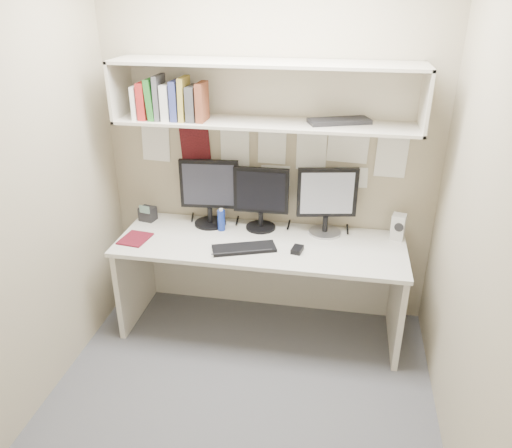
% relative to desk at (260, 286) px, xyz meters
% --- Properties ---
extents(floor, '(2.40, 2.00, 0.01)m').
position_rel_desk_xyz_m(floor, '(0.00, -0.65, -0.37)').
color(floor, '#4C4D52').
rests_on(floor, ground).
extents(wall_back, '(2.40, 0.02, 2.60)m').
position_rel_desk_xyz_m(wall_back, '(0.00, 0.35, 0.93)').
color(wall_back, tan).
rests_on(wall_back, ground).
extents(wall_front, '(2.40, 0.02, 2.60)m').
position_rel_desk_xyz_m(wall_front, '(0.00, -1.65, 0.93)').
color(wall_front, tan).
rests_on(wall_front, ground).
extents(wall_left, '(0.02, 2.00, 2.60)m').
position_rel_desk_xyz_m(wall_left, '(-1.20, -0.65, 0.93)').
color(wall_left, tan).
rests_on(wall_left, ground).
extents(wall_right, '(0.02, 2.00, 2.60)m').
position_rel_desk_xyz_m(wall_right, '(1.20, -0.65, 0.93)').
color(wall_right, tan).
rests_on(wall_right, ground).
extents(desk, '(2.00, 0.70, 0.73)m').
position_rel_desk_xyz_m(desk, '(0.00, 0.00, 0.00)').
color(desk, beige).
rests_on(desk, floor).
extents(overhead_hutch, '(2.00, 0.38, 0.40)m').
position_rel_desk_xyz_m(overhead_hutch, '(0.00, 0.21, 1.35)').
color(overhead_hutch, beige).
rests_on(overhead_hutch, wall_back).
extents(pinned_papers, '(1.92, 0.01, 0.48)m').
position_rel_desk_xyz_m(pinned_papers, '(0.00, 0.34, 0.88)').
color(pinned_papers, white).
rests_on(pinned_papers, wall_back).
extents(monitor_left, '(0.43, 0.24, 0.50)m').
position_rel_desk_xyz_m(monitor_left, '(-0.42, 0.22, 0.63)').
color(monitor_left, black).
rests_on(monitor_left, desk).
extents(monitor_center, '(0.40, 0.22, 0.46)m').
position_rel_desk_xyz_m(monitor_center, '(-0.04, 0.22, 0.62)').
color(monitor_center, black).
rests_on(monitor_center, desk).
extents(monitor_right, '(0.42, 0.23, 0.49)m').
position_rel_desk_xyz_m(monitor_right, '(0.43, 0.22, 0.63)').
color(monitor_right, '#A5A5AA').
rests_on(monitor_right, desk).
extents(keyboard, '(0.45, 0.29, 0.02)m').
position_rel_desk_xyz_m(keyboard, '(-0.09, -0.14, 0.37)').
color(keyboard, black).
rests_on(keyboard, desk).
extents(mouse, '(0.08, 0.12, 0.03)m').
position_rel_desk_xyz_m(mouse, '(0.27, -0.11, 0.38)').
color(mouse, black).
rests_on(mouse, desk).
extents(speaker, '(0.11, 0.11, 0.18)m').
position_rel_desk_xyz_m(speaker, '(0.94, 0.22, 0.46)').
color(speaker, silver).
rests_on(speaker, desk).
extents(blue_bottle, '(0.05, 0.05, 0.17)m').
position_rel_desk_xyz_m(blue_bottle, '(-0.31, 0.13, 0.44)').
color(blue_bottle, navy).
rests_on(blue_bottle, desk).
extents(maroon_notebook, '(0.21, 0.24, 0.01)m').
position_rel_desk_xyz_m(maroon_notebook, '(-0.88, -0.13, 0.37)').
color(maroon_notebook, '#560E1A').
rests_on(maroon_notebook, desk).
extents(desk_phone, '(0.13, 0.12, 0.14)m').
position_rel_desk_xyz_m(desk_phone, '(-0.91, 0.20, 0.42)').
color(desk_phone, black).
rests_on(desk_phone, desk).
extents(book_stack, '(0.48, 0.18, 0.29)m').
position_rel_desk_xyz_m(book_stack, '(-0.62, 0.10, 1.30)').
color(book_stack, white).
rests_on(book_stack, overhead_hutch).
extents(hutch_tray, '(0.43, 0.28, 0.03)m').
position_rel_desk_xyz_m(hutch_tray, '(0.48, 0.19, 1.19)').
color(hutch_tray, black).
rests_on(hutch_tray, overhead_hutch).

